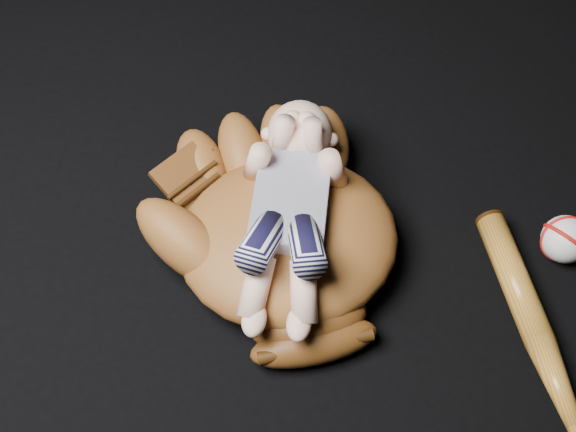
# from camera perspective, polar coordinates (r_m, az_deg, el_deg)

# --- Properties ---
(baseball_glove) EXTENTS (0.55, 0.59, 0.15)m
(baseball_glove) POSITION_cam_1_polar(r_m,az_deg,el_deg) (1.24, -0.01, -1.20)
(baseball_glove) COLOR brown
(baseball_glove) RESTS_ON ground
(newborn_baby) EXTENTS (0.20, 0.40, 0.16)m
(newborn_baby) POSITION_cam_1_polar(r_m,az_deg,el_deg) (1.18, 0.04, 0.09)
(newborn_baby) COLOR beige
(newborn_baby) RESTS_ON baseball_glove
(baseball_bat) EXTENTS (0.17, 0.50, 0.05)m
(baseball_bat) POSITION_cam_1_polar(r_m,az_deg,el_deg) (1.26, 17.94, -9.60)
(baseball_bat) COLOR #B07022
(baseball_bat) RESTS_ON ground
(baseball) EXTENTS (0.10, 0.10, 0.08)m
(baseball) POSITION_cam_1_polar(r_m,az_deg,el_deg) (1.35, 19.13, -1.58)
(baseball) COLOR white
(baseball) RESTS_ON ground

